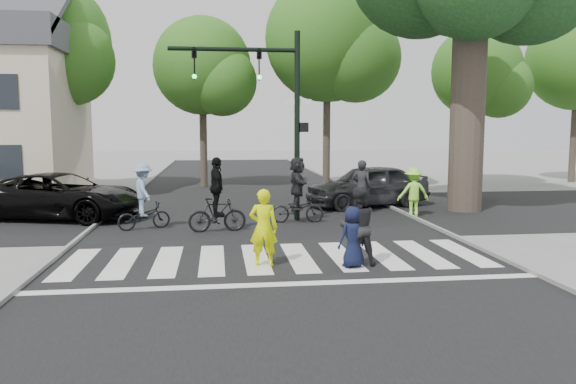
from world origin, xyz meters
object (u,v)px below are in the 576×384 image
(pedestrian_child, at_px, (353,237))
(pedestrian_adult, at_px, (357,226))
(cyclist_left, at_px, (144,201))
(car_grey, at_px, (367,186))
(cyclist_mid, at_px, (217,201))
(cyclist_right, at_px, (297,193))
(pedestrian_woman, at_px, (263,228))
(traffic_signal, at_px, (271,99))
(car_suv, at_px, (61,196))

(pedestrian_child, height_order, pedestrian_adult, pedestrian_adult)
(cyclist_left, height_order, car_grey, cyclist_left)
(pedestrian_child, xyz_separation_m, car_grey, (2.78, 9.03, 0.14))
(pedestrian_adult, bearing_deg, car_grey, -108.75)
(car_grey, bearing_deg, cyclist_mid, -66.23)
(pedestrian_adult, relative_size, cyclist_right, 0.83)
(cyclist_mid, bearing_deg, car_grey, 38.58)
(cyclist_right, bearing_deg, pedestrian_woman, -105.73)
(pedestrian_woman, height_order, cyclist_left, cyclist_left)
(traffic_signal, xyz_separation_m, pedestrian_child, (1.16, -6.25, -3.23))
(pedestrian_child, xyz_separation_m, cyclist_left, (-5.03, 5.16, 0.18))
(cyclist_mid, relative_size, car_grey, 0.46)
(cyclist_mid, height_order, car_grey, cyclist_mid)
(pedestrian_woman, bearing_deg, cyclist_mid, -64.10)
(pedestrian_woman, xyz_separation_m, cyclist_mid, (-0.99, 4.14, 0.04))
(pedestrian_adult, distance_m, cyclist_right, 5.66)
(pedestrian_child, distance_m, car_suv, 10.93)
(traffic_signal, distance_m, car_grey, 5.73)
(cyclist_mid, bearing_deg, pedestrian_woman, -76.52)
(pedestrian_adult, bearing_deg, pedestrian_woman, -8.43)
(traffic_signal, xyz_separation_m, cyclist_left, (-3.86, -1.09, -3.05))
(pedestrian_adult, bearing_deg, car_suv, -44.41)
(pedestrian_child, height_order, cyclist_right, cyclist_right)
(cyclist_right, relative_size, car_grey, 0.44)
(pedestrian_adult, distance_m, cyclist_left, 7.20)
(pedestrian_woman, height_order, cyclist_mid, cyclist_mid)
(pedestrian_adult, distance_m, cyclist_mid, 5.31)
(pedestrian_woman, bearing_deg, car_suv, -37.19)
(pedestrian_woman, bearing_deg, pedestrian_adult, -173.86)
(traffic_signal, bearing_deg, car_grey, 35.14)
(pedestrian_child, height_order, car_grey, car_grey)
(cyclist_left, relative_size, cyclist_right, 0.94)
(pedestrian_woman, xyz_separation_m, cyclist_right, (1.52, 5.41, 0.08))
(car_grey, bearing_deg, car_suv, -96.69)
(car_suv, bearing_deg, pedestrian_woman, -122.97)
(cyclist_mid, height_order, cyclist_right, cyclist_mid)
(cyclist_left, distance_m, cyclist_mid, 2.24)
(car_grey, bearing_deg, pedestrian_woman, -43.18)
(pedestrian_adult, bearing_deg, traffic_signal, -80.17)
(car_suv, bearing_deg, car_grey, -65.23)
(pedestrian_adult, height_order, car_grey, pedestrian_adult)
(cyclist_mid, relative_size, cyclist_right, 1.04)
(pedestrian_woman, height_order, car_suv, pedestrian_woman)
(pedestrian_woman, relative_size, car_suv, 0.31)
(pedestrian_woman, relative_size, cyclist_mid, 0.78)
(pedestrian_woman, distance_m, car_suv, 9.36)
(pedestrian_adult, relative_size, cyclist_left, 0.89)
(cyclist_left, relative_size, cyclist_mid, 0.90)
(pedestrian_woman, height_order, car_grey, pedestrian_woman)
(car_grey, bearing_deg, cyclist_left, -78.44)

